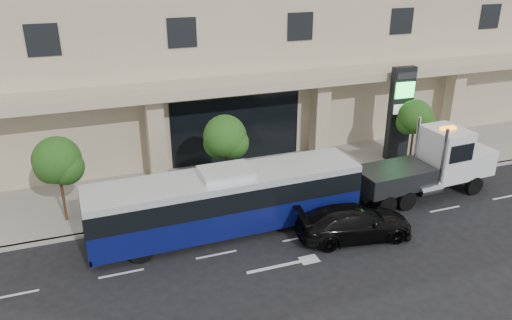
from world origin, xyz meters
The scene contains 10 objects.
ground centered at (0.00, 0.00, 0.00)m, with size 120.00×120.00×0.00m, color black.
sidewalk centered at (0.00, 5.00, 0.07)m, with size 120.00×6.00×0.15m, color gray.
curb centered at (0.00, 2.00, 0.07)m, with size 120.00×0.30×0.15m, color gray.
tree_left centered at (-9.97, 3.59, 3.11)m, with size 2.27×2.20×4.22m.
tree_mid centered at (-1.97, 3.59, 3.26)m, with size 2.28×2.20×4.38m.
tree_right centered at (9.53, 3.59, 3.04)m, with size 2.10×2.00×4.04m.
city_bus centered at (-2.98, 0.24, 1.61)m, with size 12.56×2.90×3.17m.
tow_truck centered at (8.21, 0.23, 1.67)m, with size 8.96×2.61×4.07m.
black_sedan centered at (2.27, -2.26, 0.77)m, with size 2.15×5.29×1.53m, color black.
signage_pylon centered at (9.38, 4.91, 3.05)m, with size 1.45×0.60×5.71m.
Camera 1 is at (-8.61, -19.19, 12.10)m, focal length 35.00 mm.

